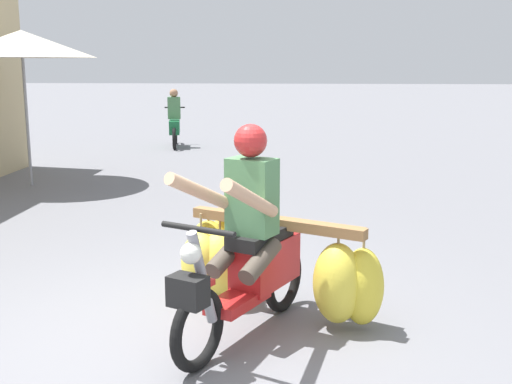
{
  "coord_description": "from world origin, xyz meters",
  "views": [
    {
      "loc": [
        0.95,
        -4.14,
        2.0
      ],
      "look_at": [
        0.52,
        1.29,
        0.9
      ],
      "focal_mm": 44.89,
      "sensor_mm": 36.0,
      "label": 1
    }
  ],
  "objects": [
    {
      "name": "motorbike_main_loaded",
      "position": [
        0.53,
        0.7,
        0.48
      ],
      "size": [
        1.76,
        2.02,
        1.58
      ],
      "color": "black",
      "rests_on": "ground"
    },
    {
      "name": "motorbike_distant_ahead_left",
      "position": [
        -2.23,
        11.07,
        0.57
      ],
      "size": [
        0.55,
        1.61,
        1.4
      ],
      "color": "black",
      "rests_on": "ground"
    },
    {
      "name": "ground_plane",
      "position": [
        0.0,
        0.0,
        0.0
      ],
      "size": [
        120.0,
        120.0,
        0.0
      ],
      "primitive_type": "plane",
      "color": "slate"
    },
    {
      "name": "market_umbrella_near_shop",
      "position": [
        -3.63,
        6.03,
        2.3
      ],
      "size": [
        2.35,
        2.35,
        2.52
      ],
      "color": "#99999E",
      "rests_on": "ground"
    }
  ]
}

